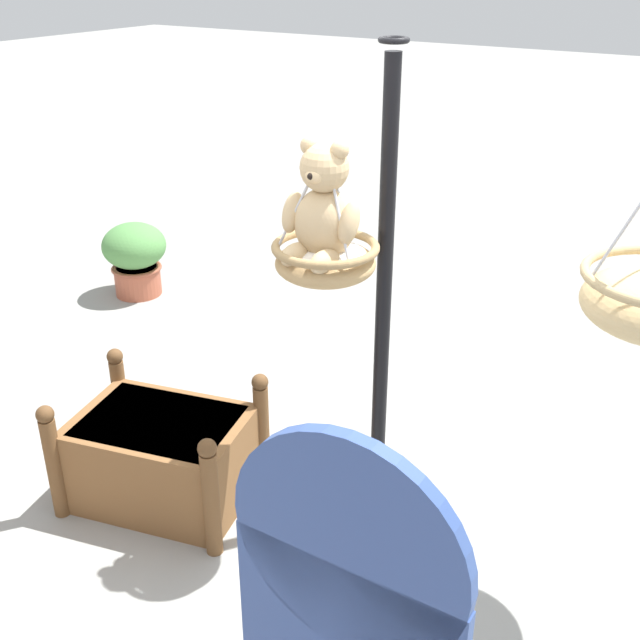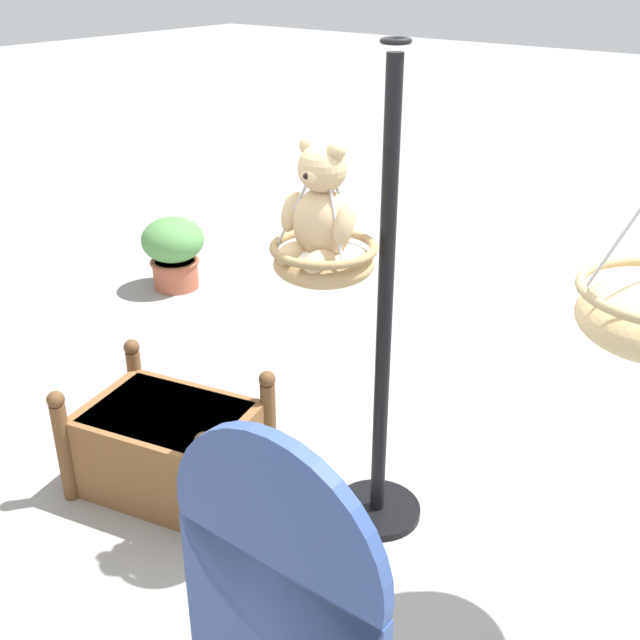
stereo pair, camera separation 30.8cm
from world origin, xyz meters
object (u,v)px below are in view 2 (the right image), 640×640
(wooden_planter_box, at_px, (170,445))
(hanging_basket_with_teddy, at_px, (324,259))
(teddy_bear, at_px, (320,211))
(display_pole_central, at_px, (381,396))
(potted_plant_bushy_green, at_px, (174,249))

(wooden_planter_box, bearing_deg, hanging_basket_with_teddy, -164.35)
(hanging_basket_with_teddy, distance_m, teddy_bear, 0.22)
(display_pole_central, height_order, wooden_planter_box, display_pole_central)
(potted_plant_bushy_green, bearing_deg, hanging_basket_with_teddy, 150.51)
(teddy_bear, relative_size, potted_plant_bushy_green, 0.84)
(display_pole_central, xyz_separation_m, wooden_planter_box, (0.98, 0.48, -0.44))
(teddy_bear, distance_m, wooden_planter_box, 1.63)
(display_pole_central, bearing_deg, wooden_planter_box, 26.18)
(hanging_basket_with_teddy, height_order, potted_plant_bushy_green, hanging_basket_with_teddy)
(teddy_bear, relative_size, wooden_planter_box, 0.48)
(teddy_bear, bearing_deg, wooden_planter_box, 14.12)
(display_pole_central, height_order, hanging_basket_with_teddy, display_pole_central)
(display_pole_central, bearing_deg, teddy_bear, 61.29)
(teddy_bear, distance_m, potted_plant_bushy_green, 3.49)
(hanging_basket_with_teddy, bearing_deg, wooden_planter_box, 15.65)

